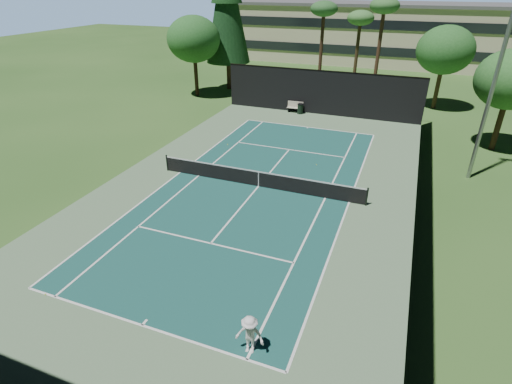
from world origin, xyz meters
The scene contains 21 objects.
ground centered at (0.00, 0.00, 0.00)m, with size 160.00×160.00×0.00m, color #305921.
apron_slab centered at (0.00, 0.00, 0.01)m, with size 18.00×32.00×0.01m, color #5B7D57.
court_surface centered at (0.00, 0.00, 0.01)m, with size 10.97×23.77×0.01m, color #184D47.
court_lines centered at (0.00, 0.00, 0.02)m, with size 11.07×23.87×0.01m.
tennis_net centered at (0.00, 0.00, 0.56)m, with size 12.90×0.10×1.10m.
fence centered at (0.00, 0.06, 2.01)m, with size 18.04×32.05×4.03m.
player centered at (4.07, -11.51, 0.76)m, with size 0.98×0.57×1.52m, color white.
tennis_ball_a centered at (-4.55, -11.93, 0.03)m, with size 0.06×0.06×0.06m, color #B9D22F.
tennis_ball_b centered at (-0.31, 0.91, 0.04)m, with size 0.07×0.07×0.07m, color #C9DA31.
tennis_ball_c centered at (2.54, 4.41, 0.03)m, with size 0.06×0.06×0.06m, color #BBD12F.
tennis_ball_d centered at (-4.66, 5.63, 0.04)m, with size 0.07×0.07×0.07m, color #D3EA35.
park_bench centered at (-2.28, 15.72, 0.55)m, with size 1.50×0.45×1.02m.
trash_bin centered at (-1.71, 15.46, 0.48)m, with size 0.56×0.56×0.95m.
palm_a centered at (-2.00, 24.00, 8.19)m, with size 2.80×2.80×9.32m.
palm_b centered at (1.50, 26.00, 7.36)m, with size 2.80×2.80×8.42m.
palm_c centered at (4.00, 23.00, 8.60)m, with size 2.80×2.80×9.77m.
decid_tree_a centered at (10.00, 22.00, 5.42)m, with size 5.12×5.12×7.62m.
decid_tree_b centered at (14.00, 12.00, 5.08)m, with size 4.80×4.80×7.14m.
decid_tree_c centered at (-14.00, 18.00, 5.76)m, with size 5.44×5.44×8.09m.
campus_building centered at (0.00, 45.98, 4.21)m, with size 40.50×12.50×8.30m.
light_pole centered at (12.00, 6.00, 6.46)m, with size 0.90×0.25×12.22m.
Camera 1 is at (7.66, -20.19, 11.09)m, focal length 28.00 mm.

